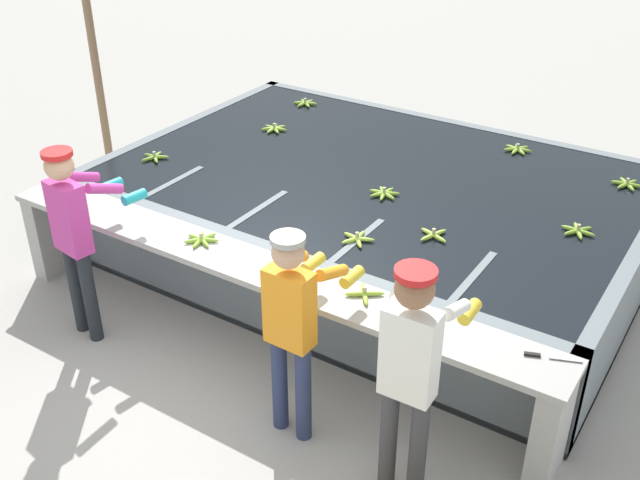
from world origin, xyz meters
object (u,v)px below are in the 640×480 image
object	(u,v)px
banana_bunch_floating_1	(357,239)
knife_0	(544,356)
banana_bunch_floating_0	(274,128)
banana_bunch_floating_5	(578,231)
worker_1	(293,318)
banana_bunch_floating_7	(384,193)
worker_0	(75,227)
worker_2	(411,364)
support_post_left	(93,46)
banana_bunch_floating_3	(155,157)
banana_bunch_floating_6	(305,103)
banana_bunch_floating_4	(627,184)
banana_bunch_floating_2	(517,149)
banana_bunch_ledge_1	(365,294)
banana_bunch_floating_8	(433,235)
banana_bunch_ledge_0	(201,239)

from	to	relation	value
banana_bunch_floating_1	knife_0	size ratio (longest dim) A/B	0.82
banana_bunch_floating_0	banana_bunch_floating_5	world-z (taller)	same
worker_1	banana_bunch_floating_7	bearing A→B (deg)	102.32
worker_0	worker_2	xyz separation A→B (m)	(2.97, -0.10, 0.03)
support_post_left	banana_bunch_floating_3	bearing A→B (deg)	-24.83
banana_bunch_floating_6	banana_bunch_floating_7	size ratio (longest dim) A/B	1.01
banana_bunch_floating_4	knife_0	xyz separation A→B (m)	(0.17, -2.82, -0.01)
banana_bunch_floating_2	banana_bunch_floating_3	bearing A→B (deg)	-143.93
banana_bunch_floating_6	banana_bunch_ledge_1	xyz separation A→B (m)	(2.55, -3.06, 0.00)
worker_1	banana_bunch_floating_8	bearing A→B (deg)	81.49
banana_bunch_floating_6	worker_2	bearing A→B (deg)	-48.98
banana_bunch_floating_7	banana_bunch_ledge_0	size ratio (longest dim) A/B	1.00
banana_bunch_floating_3	banana_bunch_ledge_1	world-z (taller)	banana_bunch_ledge_1
banana_bunch_floating_2	banana_bunch_floating_6	distance (m)	2.54
banana_bunch_floating_5	banana_bunch_floating_7	xyz separation A→B (m)	(-1.64, -0.25, -0.00)
banana_bunch_floating_6	support_post_left	size ratio (longest dim) A/B	0.09
banana_bunch_floating_8	banana_bunch_ledge_1	xyz separation A→B (m)	(-0.04, -1.03, 0.00)
banana_bunch_floating_8	knife_0	xyz separation A→B (m)	(1.23, -1.01, -0.01)
worker_0	banana_bunch_floating_4	xyz separation A→B (m)	(3.38, 3.42, -0.12)
banana_bunch_floating_4	banana_bunch_floating_6	size ratio (longest dim) A/B	1.00
worker_1	knife_0	bearing A→B (deg)	22.28
worker_1	banana_bunch_floating_0	size ratio (longest dim) A/B	5.63
worker_0	banana_bunch_floating_2	bearing A→B (deg)	58.24
support_post_left	worker_2	bearing A→B (deg)	-24.53
worker_2	banana_bunch_floating_7	bearing A→B (deg)	122.03
banana_bunch_floating_3	support_post_left	bearing A→B (deg)	155.17
worker_1	banana_bunch_floating_1	xyz separation A→B (m)	(-0.24, 1.23, -0.07)
worker_0	banana_bunch_floating_6	world-z (taller)	worker_0
worker_0	banana_bunch_ledge_0	xyz separation A→B (m)	(0.81, 0.54, -0.12)
worker_1	banana_bunch_floating_7	distance (m)	2.11
banana_bunch_floating_7	support_post_left	xyz separation A→B (m)	(-3.71, 0.15, 0.72)
banana_bunch_floating_0	support_post_left	size ratio (longest dim) A/B	0.09
banana_bunch_floating_3	banana_bunch_ledge_0	bearing A→B (deg)	-34.35
banana_bunch_floating_3	banana_bunch_floating_5	world-z (taller)	same
banana_bunch_floating_2	support_post_left	distance (m)	4.64
banana_bunch_floating_1	banana_bunch_floating_4	size ratio (longest dim) A/B	0.98
banana_bunch_floating_6	banana_bunch_ledge_0	bearing A→B (deg)	-70.55
worker_0	banana_bunch_floating_1	world-z (taller)	worker_0
banana_bunch_floating_3	banana_bunch_floating_7	xyz separation A→B (m)	(2.27, 0.52, -0.00)
banana_bunch_floating_0	banana_bunch_floating_4	size ratio (longest dim) A/B	0.99
banana_bunch_floating_7	knife_0	bearing A→B (deg)	-37.12
worker_0	banana_bunch_floating_4	world-z (taller)	worker_0
banana_bunch_floating_0	banana_bunch_floating_8	distance (m)	2.70
worker_2	banana_bunch_ledge_1	world-z (taller)	worker_2
banana_bunch_floating_4	banana_bunch_floating_6	distance (m)	3.67
banana_bunch_floating_0	banana_bunch_floating_4	world-z (taller)	same
banana_bunch_floating_6	banana_bunch_floating_5	bearing A→B (deg)	-20.59
worker_0	worker_1	xyz separation A→B (m)	(2.07, -0.01, -0.05)
worker_0	banana_bunch_floating_2	world-z (taller)	worker_0
banana_bunch_floating_7	banana_bunch_ledge_0	distance (m)	1.72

